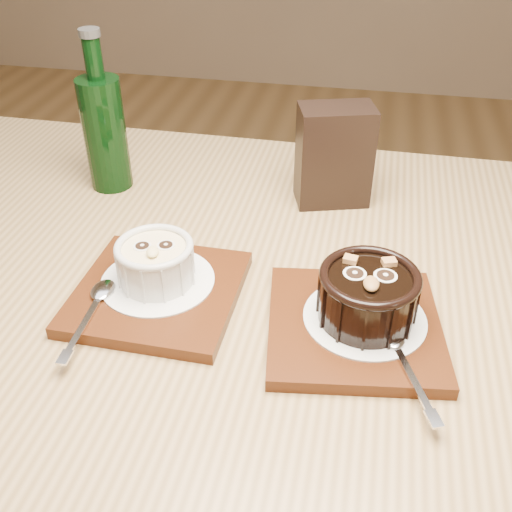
{
  "coord_description": "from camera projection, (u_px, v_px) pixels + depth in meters",
  "views": [
    {
      "loc": [
        0.33,
        -0.82,
        1.19
      ],
      "look_at": [
        0.23,
        -0.31,
        0.81
      ],
      "focal_mm": 42.0,
      "sensor_mm": 36.0,
      "label": 1
    }
  ],
  "objects": [
    {
      "name": "ground",
      "position": [
        187.0,
        452.0,
        1.4
      ],
      "size": [
        5.0,
        5.0,
        0.0
      ],
      "primitive_type": "plane",
      "color": "brown",
      "rests_on": "ground"
    },
    {
      "name": "table",
      "position": [
        265.0,
        343.0,
        0.75
      ],
      "size": [
        1.21,
        0.81,
        0.75
      ],
      "rotation": [
        0.0,
        0.0,
        -0.01
      ],
      "color": "olive",
      "rests_on": "ground"
    },
    {
      "name": "tray_left",
      "position": [
        158.0,
        293.0,
        0.68
      ],
      "size": [
        0.18,
        0.18,
        0.01
      ],
      "primitive_type": "cube",
      "rotation": [
        0.0,
        0.0,
        -0.02
      ],
      "color": "#49200C",
      "rests_on": "table"
    },
    {
      "name": "doily_left",
      "position": [
        158.0,
        281.0,
        0.68
      ],
      "size": [
        0.13,
        0.13,
        0.0
      ],
      "primitive_type": "cylinder",
      "color": "white",
      "rests_on": "tray_left"
    },
    {
      "name": "ramekin_white",
      "position": [
        155.0,
        261.0,
        0.67
      ],
      "size": [
        0.09,
        0.09,
        0.05
      ],
      "rotation": [
        0.0,
        0.0,
        0.26
      ],
      "color": "silver",
      "rests_on": "doily_left"
    },
    {
      "name": "spoon_left",
      "position": [
        91.0,
        310.0,
        0.64
      ],
      "size": [
        0.03,
        0.14,
        0.01
      ],
      "primitive_type": null,
      "rotation": [
        0.0,
        0.0,
        0.05
      ],
      "color": "white",
      "rests_on": "tray_left"
    },
    {
      "name": "tray_right",
      "position": [
        354.0,
        326.0,
        0.63
      ],
      "size": [
        0.2,
        0.2,
        0.01
      ],
      "primitive_type": "cube",
      "rotation": [
        0.0,
        0.0,
        0.14
      ],
      "color": "#49200C",
      "rests_on": "table"
    },
    {
      "name": "doily_right",
      "position": [
        365.0,
        318.0,
        0.63
      ],
      "size": [
        0.13,
        0.13,
        0.0
      ],
      "primitive_type": "cylinder",
      "color": "white",
      "rests_on": "tray_right"
    },
    {
      "name": "ramekin_dark",
      "position": [
        368.0,
        293.0,
        0.61
      ],
      "size": [
        0.1,
        0.1,
        0.06
      ],
      "rotation": [
        0.0,
        0.0,
        0.08
      ],
      "color": "black",
      "rests_on": "doily_right"
    },
    {
      "name": "spoon_right",
      "position": [
        404.0,
        361.0,
        0.58
      ],
      "size": [
        0.07,
        0.13,
        0.01
      ],
      "primitive_type": null,
      "rotation": [
        0.0,
        0.0,
        0.37
      ],
      "color": "white",
      "rests_on": "tray_right"
    },
    {
      "name": "condiment_stand",
      "position": [
        334.0,
        156.0,
        0.83
      ],
      "size": [
        0.11,
        0.09,
        0.14
      ],
      "primitive_type": "cube",
      "rotation": [
        0.0,
        0.0,
        0.29
      ],
      "color": "black",
      "rests_on": "table"
    },
    {
      "name": "green_bottle",
      "position": [
        104.0,
        130.0,
        0.85
      ],
      "size": [
        0.06,
        0.06,
        0.23
      ],
      "color": "black",
      "rests_on": "table"
    }
  ]
}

